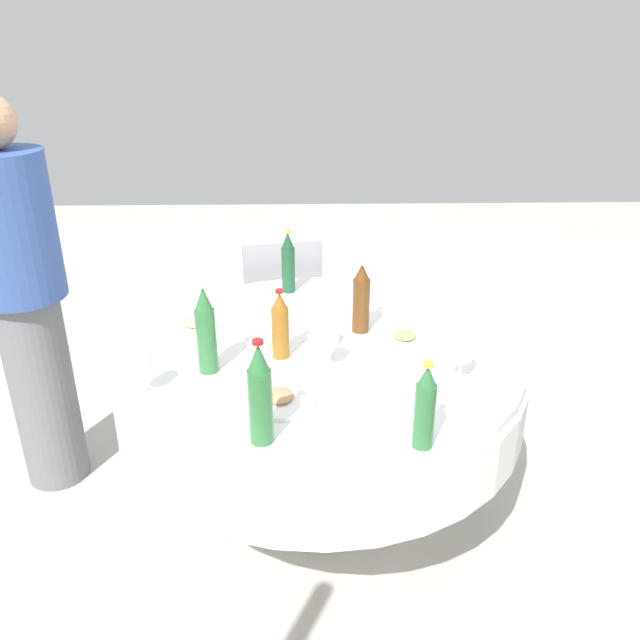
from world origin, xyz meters
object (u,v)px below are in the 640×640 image
at_px(plate_mid, 404,338).
at_px(wine_glass_far, 142,364).
at_px(bottle_dark_green_near, 288,263).
at_px(bottle_green_east, 425,408).
at_px(plate_inner, 194,325).
at_px(wine_glass_east, 322,325).
at_px(wine_glass_right, 329,339).
at_px(bottle_green_far, 260,395).
at_px(plate_outer, 279,399).
at_px(bottle_brown_left, 361,299).
at_px(bottle_amber_front, 280,326).
at_px(dining_table, 320,382).
at_px(person_near, 24,298).
at_px(chair_east, 281,299).
at_px(bottle_green_right, 206,332).
at_px(wine_glass_rear, 462,352).

bearing_deg(plate_mid, wine_glass_far, -68.61).
bearing_deg(bottle_dark_green_near, bottle_green_east, 18.96).
height_order(bottle_dark_green_near, plate_inner, bottle_dark_green_near).
bearing_deg(wine_glass_far, wine_glass_east, 114.97).
bearing_deg(wine_glass_right, bottle_green_far, -25.53).
xyz_separation_m(wine_glass_right, plate_outer, (0.24, -0.17, -0.10)).
distance_m(bottle_green_east, wine_glass_right, 0.55).
xyz_separation_m(bottle_brown_left, plate_inner, (-0.05, -0.67, -0.13)).
distance_m(bottle_amber_front, wine_glass_far, 0.51).
relative_size(dining_table, bottle_green_east, 5.57).
distance_m(dining_table, wine_glass_east, 0.26).
bearing_deg(person_near, plate_inner, -81.54).
relative_size(bottle_green_far, wine_glass_right, 2.24).
xyz_separation_m(wine_glass_east, chair_east, (-1.03, -0.19, -0.33)).
relative_size(plate_inner, plate_outer, 0.97).
xyz_separation_m(bottle_green_right, chair_east, (-1.17, 0.21, -0.38)).
height_order(bottle_green_far, chair_east, bottle_green_far).
distance_m(bottle_dark_green_near, bottle_green_east, 1.27).
height_order(dining_table, wine_glass_far, wine_glass_far).
bearing_deg(person_near, bottle_green_east, -109.05).
distance_m(dining_table, wine_glass_far, 0.71).
relative_size(dining_table, bottle_dark_green_near, 5.26).
bearing_deg(wine_glass_rear, dining_table, -115.24).
bearing_deg(wine_glass_right, dining_table, -168.47).
distance_m(dining_table, bottle_dark_green_near, 0.66).
xyz_separation_m(bottle_green_east, person_near, (-0.85, -1.46, -0.01)).
distance_m(bottle_green_far, person_near, 1.28).
xyz_separation_m(bottle_green_right, plate_inner, (-0.36, -0.11, -0.14)).
height_order(bottle_amber_front, plate_outer, bottle_amber_front).
xyz_separation_m(bottle_dark_green_near, wine_glass_far, (0.88, -0.46, -0.03)).
xyz_separation_m(dining_table, wine_glass_east, (0.02, 0.01, 0.25)).
relative_size(bottle_amber_front, bottle_brown_left, 0.90).
relative_size(bottle_amber_front, wine_glass_rear, 1.81).
bearing_deg(plate_mid, wine_glass_rear, 27.95).
bearing_deg(dining_table, bottle_green_far, -17.68).
relative_size(dining_table, bottle_green_right, 4.65).
bearing_deg(wine_glass_far, bottle_green_right, 126.59).
bearing_deg(chair_east, bottle_dark_green_near, -93.12).
distance_m(bottle_dark_green_near, bottle_green_far, 1.16).
xyz_separation_m(bottle_amber_front, wine_glass_far, (0.24, -0.44, -0.02)).
height_order(bottle_green_far, plate_inner, bottle_green_far).
height_order(wine_glass_rear, chair_east, wine_glass_rear).
distance_m(bottle_green_right, chair_east, 1.24).
height_order(bottle_green_right, chair_east, bottle_green_right).
relative_size(bottle_brown_left, bottle_green_far, 0.89).
xyz_separation_m(bottle_green_far, wine_glass_east, (-0.56, 0.19, -0.05)).
xyz_separation_m(bottle_brown_left, bottle_green_far, (0.74, -0.35, 0.02)).
distance_m(bottle_amber_front, bottle_brown_left, 0.37).
relative_size(wine_glass_rear, plate_inner, 0.63).
xyz_separation_m(bottle_green_east, wine_glass_far, (-0.32, -0.87, -0.02)).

